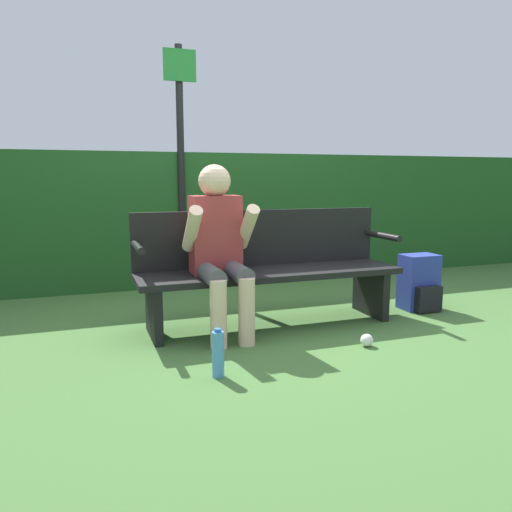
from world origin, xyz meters
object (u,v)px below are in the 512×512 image
object	(u,v)px
water_bottle	(218,354)
backpack	(420,284)
signpost	(181,154)
park_bench	(267,267)
person_seated	(219,242)

from	to	relation	value
water_bottle	backpack	bearing A→B (deg)	22.89
water_bottle	signpost	size ratio (longest dim) A/B	0.12
park_bench	signpost	bearing A→B (deg)	103.82
park_bench	signpost	world-z (taller)	signpost
backpack	signpost	bearing A→B (deg)	138.75
park_bench	water_bottle	size ratio (longest dim) A/B	7.08
park_bench	backpack	size ratio (longest dim) A/B	4.26
person_seated	park_bench	bearing A→B (deg)	16.42
water_bottle	park_bench	bearing A→B (deg)	54.82
backpack	water_bottle	distance (m)	2.16
park_bench	water_bottle	xyz separation A→B (m)	(-0.63, -0.90, -0.30)
person_seated	backpack	size ratio (longest dim) A/B	2.57
backpack	signpost	xyz separation A→B (m)	(-1.71, 1.50, 1.11)
backpack	water_bottle	world-z (taller)	backpack
person_seated	backpack	distance (m)	1.81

